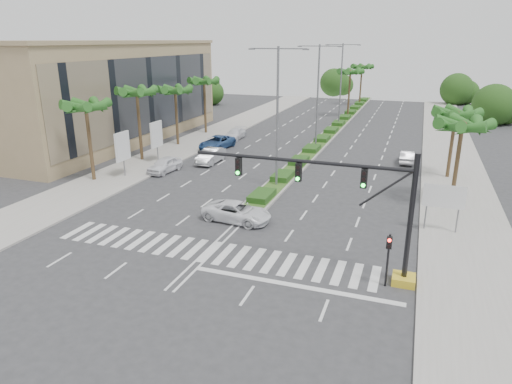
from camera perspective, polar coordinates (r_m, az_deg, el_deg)
ground at (r=28.65m, az=-5.82°, el=-7.44°), size 160.00×160.00×0.00m
footpath_right at (r=45.09m, az=23.74°, el=0.93°), size 6.00×120.00×0.15m
footpath_left at (r=52.16m, az=-11.64°, el=4.37°), size 6.00×120.00×0.15m
median at (r=70.20m, az=10.12°, el=8.07°), size 2.20×75.00×0.20m
median_grass at (r=70.18m, az=10.13°, el=8.17°), size 1.80×75.00×0.04m
building at (r=62.06m, az=-17.87°, el=11.65°), size 12.00×36.00×12.00m
signal_gantry at (r=24.95m, az=13.59°, el=-3.26°), size 12.60×1.20×7.20m
pedestrian_signal at (r=24.81m, az=16.22°, el=-7.19°), size 0.28×0.36×3.00m
direction_sign at (r=32.81m, az=22.43°, el=-0.75°), size 2.70×0.11×3.40m
billboard_near at (r=44.65m, az=-16.35°, el=5.44°), size 0.18×2.10×4.35m
billboard_far at (r=49.52m, az=-12.34°, el=7.00°), size 0.18×2.10×4.35m
palm_left_near at (r=43.67m, az=-20.50°, el=9.74°), size 4.57×4.68×7.55m
palm_left_mid at (r=49.98m, az=-14.66°, el=11.72°), size 4.57×4.68×7.95m
palm_left_far at (r=56.81m, az=-10.06°, el=12.19°), size 4.57×4.68×7.35m
palm_left_end at (r=63.82m, az=-6.49°, el=13.37°), size 4.57×4.68×7.75m
palm_right_near at (r=37.83m, az=24.36°, el=7.32°), size 4.57×4.68×7.05m
palm_right_far at (r=45.76m, az=23.67°, el=8.72°), size 4.57×4.68×6.75m
palm_median_a at (r=79.16m, az=11.71°, el=14.30°), size 4.57×4.68×8.05m
palm_median_b at (r=94.00m, az=13.10°, el=14.82°), size 4.57×4.68×8.05m
streetlight_near at (r=39.27m, az=2.69°, el=10.18°), size 5.10×0.25×12.00m
streetlight_mid at (r=54.65m, az=7.73°, el=12.39°), size 5.10×0.25×12.00m
streetlight_far at (r=70.32m, az=10.58°, el=13.59°), size 5.10×0.25×12.00m
car_parked_a at (r=46.00m, az=-11.33°, el=3.35°), size 2.15×4.49×1.48m
car_parked_b at (r=48.78m, az=-5.66°, el=4.53°), size 1.65×4.71×1.55m
car_parked_c at (r=55.11m, az=-4.90°, el=6.18°), size 3.09×5.78×1.54m
car_parked_d at (r=60.68m, az=-2.62°, el=7.27°), size 1.97×4.66×1.34m
car_crossing at (r=32.91m, az=-2.39°, el=-2.49°), size 5.29×2.89×1.41m
car_right at (r=51.13m, az=18.38°, el=4.19°), size 1.40×4.02×1.32m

